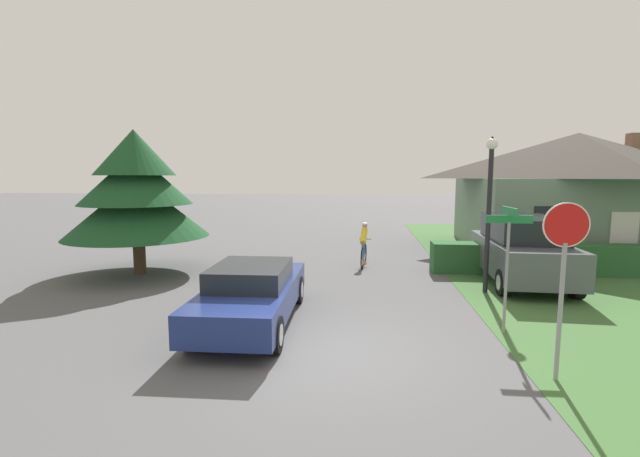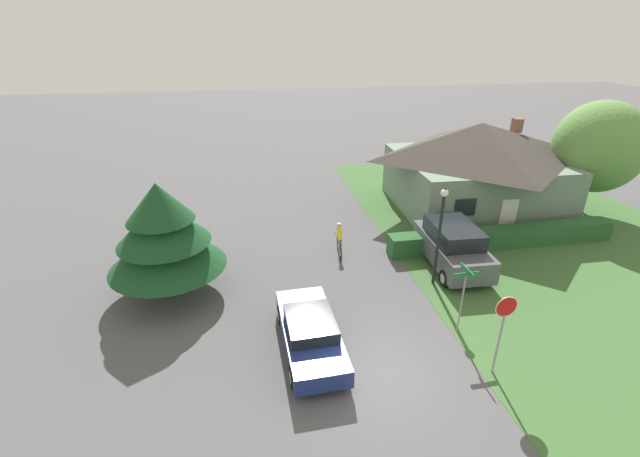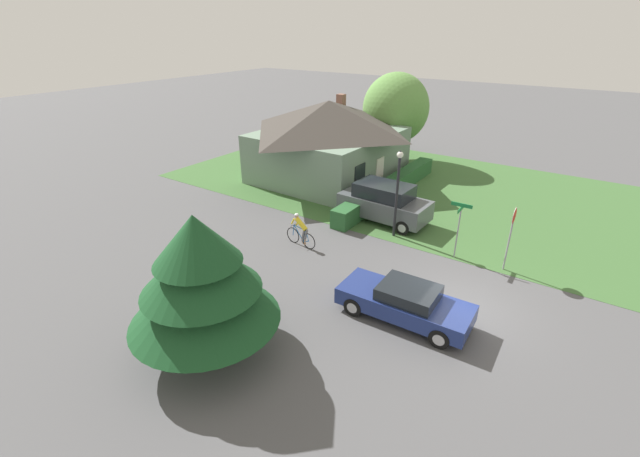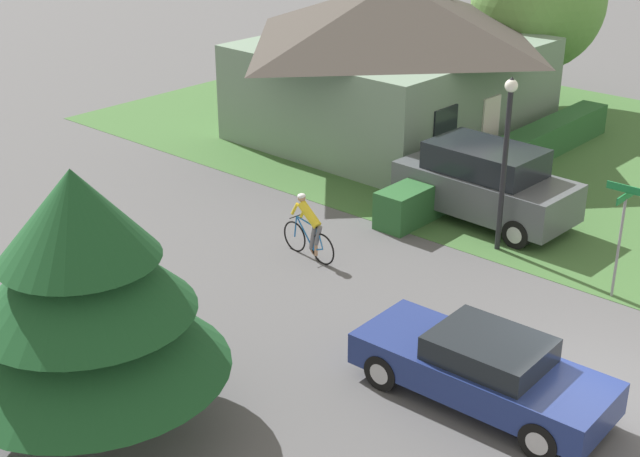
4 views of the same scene
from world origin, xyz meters
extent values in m
plane|color=#515154|center=(0.00, 0.00, 0.00)|extent=(140.00, 140.00, 0.00)
cube|color=#3D6633|center=(11.41, 4.00, 0.01)|extent=(16.00, 36.00, 0.01)
cube|color=slate|center=(9.79, 12.17, 1.57)|extent=(8.86, 7.93, 3.13)
pyramid|color=#3D3833|center=(9.79, 12.17, 4.10)|extent=(9.57, 8.56, 1.94)
cube|color=silver|center=(9.70, 8.28, 1.00)|extent=(0.90, 0.08, 2.00)
cube|color=black|center=(7.27, 8.33, 1.72)|extent=(1.10, 0.09, 0.90)
cube|color=brown|center=(12.41, 12.88, 4.69)|extent=(0.51, 0.51, 0.80)
cube|color=#285B2D|center=(8.82, 7.16, 0.50)|extent=(11.62, 0.90, 1.00)
cube|color=navy|center=(-1.69, 1.44, 0.59)|extent=(1.88, 4.66, 0.61)
cube|color=black|center=(-1.69, 1.32, 1.12)|extent=(1.60, 1.99, 0.44)
cylinder|color=black|center=(-2.51, 2.99, 0.34)|extent=(0.26, 0.69, 0.69)
cylinder|color=#ADADB2|center=(-2.51, 2.99, 0.34)|extent=(0.27, 0.41, 0.40)
cylinder|color=black|center=(-0.96, 3.03, 0.34)|extent=(0.26, 0.69, 0.69)
cylinder|color=#ADADB2|center=(-0.96, 3.03, 0.34)|extent=(0.27, 0.41, 0.40)
cylinder|color=black|center=(-2.43, -0.14, 0.34)|extent=(0.26, 0.69, 0.69)
cylinder|color=#ADADB2|center=(-2.43, -0.14, 0.34)|extent=(0.27, 0.41, 0.40)
cylinder|color=black|center=(-0.87, -0.10, 0.34)|extent=(0.26, 0.69, 0.69)
cylinder|color=#ADADB2|center=(-0.87, -0.10, 0.34)|extent=(0.27, 0.41, 0.40)
torus|color=black|center=(0.66, 7.23, 0.37)|extent=(0.12, 0.78, 0.78)
torus|color=black|center=(0.76, 8.22, 0.37)|extent=(0.12, 0.78, 0.78)
cylinder|color=#1E66B2|center=(0.68, 7.48, 0.54)|extent=(0.05, 0.18, 0.61)
cylinder|color=#1E66B2|center=(0.72, 7.85, 0.59)|extent=(0.10, 0.63, 0.71)
cylinder|color=#1E66B2|center=(0.71, 7.78, 0.89)|extent=(0.11, 0.74, 0.12)
cylinder|color=#1E66B2|center=(0.68, 7.39, 0.31)|extent=(0.07, 0.33, 0.16)
cylinder|color=#1E66B2|center=(0.67, 7.32, 0.61)|extent=(0.05, 0.21, 0.49)
cylinder|color=#1E66B2|center=(0.75, 8.18, 0.65)|extent=(0.05, 0.12, 0.57)
cylinder|color=black|center=(0.75, 8.14, 0.93)|extent=(0.44, 0.07, 0.02)
ellipsoid|color=black|center=(0.68, 7.41, 0.87)|extent=(0.10, 0.21, 0.05)
cylinder|color=slate|center=(0.68, 7.40, 0.66)|extent=(0.13, 0.25, 0.52)
cylinder|color=slate|center=(0.68, 7.56, 0.58)|extent=(0.13, 0.26, 0.67)
cylinder|color=tan|center=(0.69, 7.47, 0.27)|extent=(0.08, 0.08, 0.30)
cylinder|color=tan|center=(0.74, 7.63, 0.18)|extent=(0.17, 0.08, 0.21)
cylinder|color=yellow|center=(0.70, 7.68, 1.11)|extent=(0.29, 0.70, 0.58)
cylinder|color=yellow|center=(0.74, 7.91, 1.11)|extent=(0.09, 0.25, 0.35)
cylinder|color=yellow|center=(0.74, 8.19, 1.11)|extent=(0.09, 0.25, 0.35)
sphere|color=tan|center=(0.73, 7.96, 1.45)|extent=(0.19, 0.19, 0.19)
ellipsoid|color=white|center=(0.73, 7.96, 1.50)|extent=(0.22, 0.18, 0.12)
cube|color=#4C5156|center=(5.46, 5.81, 0.81)|extent=(2.23, 4.74, 0.99)
cube|color=black|center=(5.47, 5.89, 1.66)|extent=(1.91, 2.92, 0.71)
cylinder|color=black|center=(4.61, 7.43, 0.36)|extent=(0.29, 0.74, 0.73)
cylinder|color=#ADADB2|center=(4.61, 7.43, 0.36)|extent=(0.29, 0.43, 0.42)
cylinder|color=black|center=(6.44, 7.36, 0.36)|extent=(0.29, 0.74, 0.73)
cylinder|color=#ADADB2|center=(6.44, 7.36, 0.36)|extent=(0.29, 0.43, 0.42)
cylinder|color=black|center=(4.48, 4.27, 0.36)|extent=(0.29, 0.74, 0.73)
cylinder|color=#ADADB2|center=(4.48, 4.27, 0.36)|extent=(0.29, 0.43, 0.42)
cylinder|color=black|center=(6.32, 4.19, 0.36)|extent=(0.29, 0.74, 0.73)
cylinder|color=#ADADB2|center=(6.32, 4.19, 0.36)|extent=(0.29, 0.43, 0.42)
cylinder|color=gray|center=(3.79, -0.68, 1.10)|extent=(0.07, 0.07, 2.21)
cylinder|color=red|center=(3.79, -0.68, 2.48)|extent=(0.65, 0.03, 0.65)
cylinder|color=silver|center=(3.79, -0.68, 2.48)|extent=(0.69, 0.02, 0.69)
cylinder|color=black|center=(4.10, 4.56, 1.97)|extent=(0.13, 0.13, 3.94)
sphere|color=white|center=(4.10, 4.56, 4.08)|extent=(0.30, 0.30, 0.30)
cone|color=black|center=(4.10, 4.56, 4.23)|extent=(0.18, 0.18, 0.12)
cylinder|color=gray|center=(3.62, 1.39, 1.15)|extent=(0.06, 0.06, 2.30)
cube|color=#197238|center=(3.62, 1.39, 2.36)|extent=(0.90, 0.03, 0.16)
cube|color=#197238|center=(3.62, 1.39, 2.52)|extent=(0.03, 0.90, 0.16)
cylinder|color=#4C3823|center=(-6.70, 5.79, 0.62)|extent=(0.39, 0.39, 1.24)
cone|color=#194723|center=(-6.70, 5.79, 2.21)|extent=(4.55, 4.55, 1.94)
cone|color=#194723|center=(-6.70, 5.79, 3.16)|extent=(3.55, 3.55, 1.71)
cone|color=#194723|center=(-6.70, 5.79, 3.99)|extent=(2.55, 2.55, 1.48)
cylinder|color=#4C3823|center=(15.91, 10.35, 0.93)|extent=(0.26, 0.26, 1.86)
ellipsoid|color=#609347|center=(15.91, 10.35, 3.89)|extent=(4.79, 4.79, 5.03)
camera|label=1|loc=(0.75, -7.48, 3.21)|focal=24.00mm
camera|label=2|loc=(-3.39, -9.84, 9.84)|focal=24.00mm
camera|label=3|loc=(-13.50, -3.08, 9.38)|focal=24.00mm
camera|label=4|loc=(-13.58, -5.25, 9.23)|focal=50.00mm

